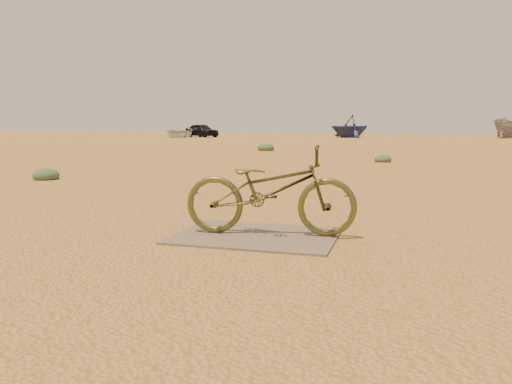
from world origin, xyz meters
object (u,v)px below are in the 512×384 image
(plywood_board, at_px, (256,235))
(car, at_px, (202,130))
(bicycle, at_px, (270,190))
(boat_far_left, at_px, (350,126))
(boat_near_left, at_px, (179,132))

(plywood_board, height_order, car, car)
(plywood_board, relative_size, car, 0.46)
(bicycle, bearing_deg, car, 15.45)
(bicycle, distance_m, boat_far_left, 40.07)
(plywood_board, bearing_deg, bicycle, 24.37)
(boat_far_left, bearing_deg, boat_near_left, -121.14)
(plywood_board, relative_size, bicycle, 0.93)
(plywood_board, height_order, boat_near_left, boat_near_left)
(plywood_board, height_order, bicycle, bicycle)
(plywood_board, distance_m, boat_far_left, 40.13)
(bicycle, xyz_separation_m, boat_near_left, (-18.29, 36.85, 0.01))
(bicycle, distance_m, boat_near_left, 41.14)
(car, height_order, boat_near_left, car)
(boat_near_left, bearing_deg, plywood_board, -70.68)
(car, relative_size, boat_near_left, 0.75)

